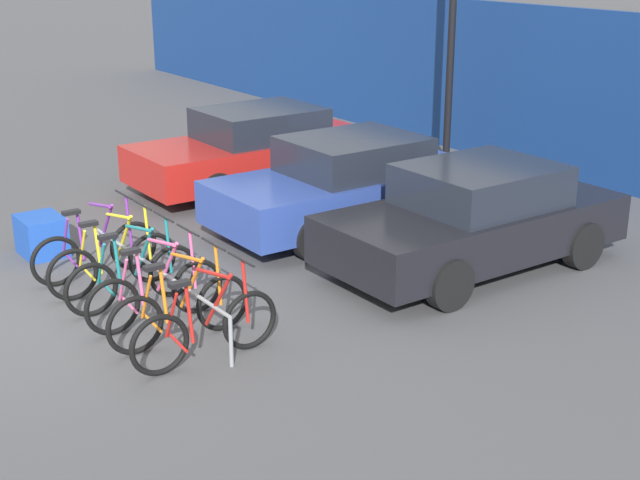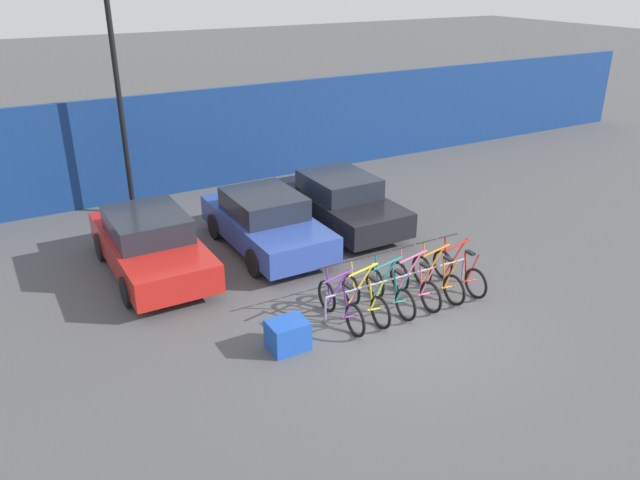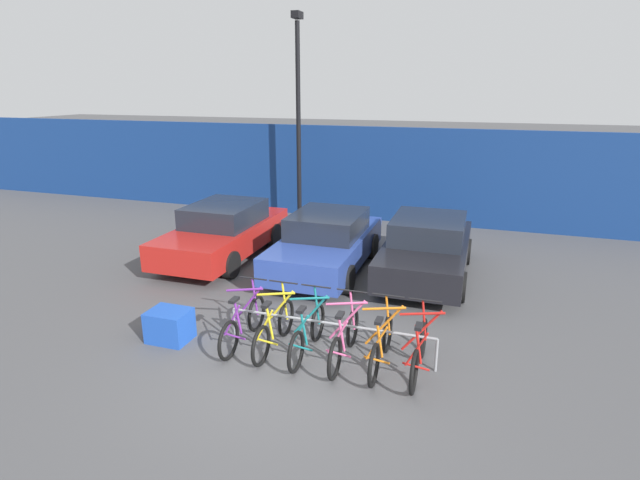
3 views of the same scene
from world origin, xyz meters
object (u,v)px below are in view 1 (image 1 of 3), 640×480
(car_blue, at_px, (349,184))
(bicycle_teal, at_px, (133,276))
(bicycle_purple, at_px, (96,250))
(bicycle_red, at_px, (206,328))
(car_black, at_px, (475,218))
(bicycle_yellow, at_px, (113,262))
(cargo_crate, at_px, (41,235))
(bicycle_pink, at_px, (156,293))
(bicycle_orange, at_px, (180,310))
(bike_rack, at_px, (156,273))
(car_red, at_px, (256,149))

(car_blue, bearing_deg, bicycle_teal, -76.93)
(bicycle_purple, xyz_separation_m, bicycle_red, (2.97, 0.00, 0.00))
(bicycle_teal, bearing_deg, car_black, 74.13)
(bicycle_purple, bearing_deg, bicycle_yellow, 2.38)
(bicycle_teal, bearing_deg, cargo_crate, -170.91)
(bicycle_pink, distance_m, bicycle_orange, 0.60)
(bicycle_yellow, height_order, car_black, car_black)
(bike_rack, bearing_deg, bicycle_teal, -155.26)
(bicycle_purple, distance_m, bicycle_red, 2.97)
(bicycle_teal, xyz_separation_m, car_black, (1.41, 4.22, 0.31))
(bike_rack, bearing_deg, car_red, 136.30)
(bicycle_purple, distance_m, car_red, 4.74)
(bike_rack, relative_size, bicycle_yellow, 2.05)
(bicycle_pink, bearing_deg, bicycle_teal, -179.71)
(bicycle_yellow, xyz_separation_m, bicycle_teal, (0.59, 0.00, 0.00))
(bicycle_purple, bearing_deg, bike_rack, 8.10)
(bicycle_teal, relative_size, car_red, 0.40)
(bike_rack, bearing_deg, bicycle_yellow, -170.74)
(bicycle_teal, distance_m, bicycle_pink, 0.62)
(car_black, relative_size, cargo_crate, 5.93)
(car_blue, bearing_deg, bicycle_pink, -68.61)
(bicycle_teal, xyz_separation_m, cargo_crate, (-2.44, -0.28, -0.10))
(bicycle_orange, bearing_deg, bicycle_teal, 177.90)
(bike_rack, distance_m, car_black, 4.22)
(bicycle_teal, xyz_separation_m, bicycle_pink, (0.62, 0.00, 0.00))
(bicycle_yellow, xyz_separation_m, car_red, (-3.11, 3.99, 0.31))
(bicycle_pink, bearing_deg, bicycle_red, 0.29)
(car_red, bearing_deg, bicycle_yellow, -52.08)
(bicycle_yellow, relative_size, bicycle_orange, 1.00)
(car_red, bearing_deg, bicycle_teal, -47.18)
(bicycle_teal, bearing_deg, car_blue, 105.63)
(bicycle_yellow, distance_m, bicycle_red, 2.39)
(bicycle_pink, distance_m, car_black, 4.31)
(car_black, bearing_deg, bicycle_orange, -92.53)
(car_black, bearing_deg, car_red, -177.38)
(bicycle_teal, height_order, car_blue, car_blue)
(bicycle_yellow, height_order, car_red, car_red)
(bicycle_red, bearing_deg, cargo_crate, -178.34)
(bicycle_pink, relative_size, car_red, 0.40)
(bike_rack, distance_m, cargo_crate, 2.80)
(bicycle_purple, xyz_separation_m, bicycle_yellow, (0.57, 0.00, 0.00))
(car_red, height_order, cargo_crate, car_red)
(bicycle_purple, relative_size, car_red, 0.40)
(bicycle_purple, distance_m, bicycle_yellow, 0.57)
(bicycle_pink, distance_m, bicycle_red, 1.18)
(cargo_crate, bearing_deg, car_blue, 69.87)
(bicycle_teal, distance_m, car_blue, 4.02)
(bicycle_yellow, height_order, bicycle_orange, same)
(bicycle_teal, distance_m, bicycle_orange, 1.22)
(bicycle_purple, relative_size, car_black, 0.41)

